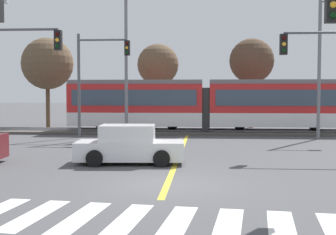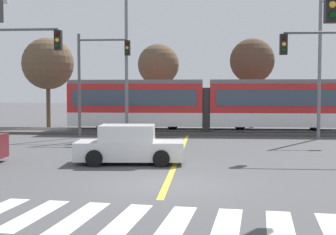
# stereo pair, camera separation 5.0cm
# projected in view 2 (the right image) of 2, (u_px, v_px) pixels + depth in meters

# --- Properties ---
(ground_plane) EXTENTS (200.00, 200.00, 0.00)m
(ground_plane) POSITION_uv_depth(u_px,v_px,m) (167.00, 185.00, 14.20)
(ground_plane) COLOR #474749
(track_bed) EXTENTS (120.00, 4.00, 0.18)m
(track_bed) POSITION_uv_depth(u_px,v_px,m) (189.00, 132.00, 31.80)
(track_bed) COLOR #4C4742
(track_bed) RESTS_ON ground
(rail_near) EXTENTS (120.00, 0.08, 0.10)m
(rail_near) POSITION_uv_depth(u_px,v_px,m) (188.00, 131.00, 31.08)
(rail_near) COLOR #939399
(rail_near) RESTS_ON track_bed
(rail_far) EXTENTS (120.00, 0.08, 0.10)m
(rail_far) POSITION_uv_depth(u_px,v_px,m) (189.00, 129.00, 32.51)
(rail_far) COLOR #939399
(rail_far) RESTS_ON track_bed
(light_rail_tram) EXTENTS (18.50, 2.64, 3.43)m
(light_rail_tram) POSITION_uv_depth(u_px,v_px,m) (206.00, 103.00, 31.59)
(light_rail_tram) COLOR silver
(light_rail_tram) RESTS_ON track_bed
(crosswalk_stripe_1) EXTENTS (0.87, 2.85, 0.01)m
(crosswalk_stripe_1) POSITION_uv_depth(u_px,v_px,m) (34.00, 215.00, 10.69)
(crosswalk_stripe_1) COLOR silver
(crosswalk_stripe_1) RESTS_ON ground
(crosswalk_stripe_2) EXTENTS (0.87, 2.85, 0.01)m
(crosswalk_stripe_2) POSITION_uv_depth(u_px,v_px,m) (79.00, 217.00, 10.48)
(crosswalk_stripe_2) COLOR silver
(crosswalk_stripe_2) RESTS_ON ground
(crosswalk_stripe_3) EXTENTS (0.87, 2.85, 0.01)m
(crosswalk_stripe_3) POSITION_uv_depth(u_px,v_px,m) (126.00, 220.00, 10.27)
(crosswalk_stripe_3) COLOR silver
(crosswalk_stripe_3) RESTS_ON ground
(crosswalk_stripe_4) EXTENTS (0.87, 2.85, 0.01)m
(crosswalk_stripe_4) POSITION_uv_depth(u_px,v_px,m) (176.00, 223.00, 10.06)
(crosswalk_stripe_4) COLOR silver
(crosswalk_stripe_4) RESTS_ON ground
(crosswalk_stripe_5) EXTENTS (0.87, 2.85, 0.01)m
(crosswalk_stripe_5) POSITION_uv_depth(u_px,v_px,m) (227.00, 225.00, 9.85)
(crosswalk_stripe_5) COLOR silver
(crosswalk_stripe_5) RESTS_ON ground
(crosswalk_stripe_6) EXTENTS (0.87, 2.85, 0.01)m
(crosswalk_stripe_6) POSITION_uv_depth(u_px,v_px,m) (280.00, 228.00, 9.64)
(crosswalk_stripe_6) COLOR silver
(crosswalk_stripe_6) RESTS_ON ground
(crosswalk_stripe_7) EXTENTS (0.87, 2.85, 0.01)m
(crosswalk_stripe_7) POSITION_uv_depth(u_px,v_px,m) (336.00, 231.00, 9.42)
(crosswalk_stripe_7) COLOR silver
(crosswalk_stripe_7) RESTS_ON ground
(lane_centre_line) EXTENTS (0.20, 17.75, 0.01)m
(lane_centre_line) POSITION_uv_depth(u_px,v_px,m) (179.00, 154.00, 20.99)
(lane_centre_line) COLOR gold
(lane_centre_line) RESTS_ON ground
(sedan_crossing) EXTENTS (4.30, 2.11, 1.52)m
(sedan_crossing) POSITION_uv_depth(u_px,v_px,m) (129.00, 146.00, 18.34)
(sedan_crossing) COLOR silver
(sedan_crossing) RESTS_ON ground
(traffic_light_far_left) EXTENTS (3.25, 0.38, 6.34)m
(traffic_light_far_left) POSITION_uv_depth(u_px,v_px,m) (96.00, 70.00, 28.46)
(traffic_light_far_left) COLOR #515459
(traffic_light_far_left) RESTS_ON ground
(traffic_light_mid_left) EXTENTS (4.25, 0.38, 6.09)m
(traffic_light_mid_left) POSITION_uv_depth(u_px,v_px,m) (4.00, 65.00, 21.44)
(traffic_light_mid_left) COLOR #515459
(traffic_light_mid_left) RESTS_ON ground
(street_lamp_centre) EXTENTS (2.33, 0.28, 8.95)m
(street_lamp_centre) POSITION_uv_depth(u_px,v_px,m) (130.00, 56.00, 29.20)
(street_lamp_centre) COLOR slate
(street_lamp_centre) RESTS_ON ground
(street_lamp_east) EXTENTS (2.46, 0.28, 8.31)m
(street_lamp_east) POSITION_uv_depth(u_px,v_px,m) (324.00, 59.00, 27.52)
(street_lamp_east) COLOR slate
(street_lamp_east) RESTS_ON ground
(bare_tree_far_west) EXTENTS (4.05, 4.05, 7.04)m
(bare_tree_far_west) POSITION_uv_depth(u_px,v_px,m) (48.00, 64.00, 36.60)
(bare_tree_far_west) COLOR brown
(bare_tree_far_west) RESTS_ON ground
(bare_tree_west) EXTENTS (3.33, 3.33, 6.66)m
(bare_tree_west) POSITION_uv_depth(u_px,v_px,m) (158.00, 65.00, 37.59)
(bare_tree_west) COLOR brown
(bare_tree_west) RESTS_ON ground
(bare_tree_east) EXTENTS (3.46, 3.46, 6.95)m
(bare_tree_east) POSITION_uv_depth(u_px,v_px,m) (252.00, 61.00, 36.28)
(bare_tree_east) COLOR brown
(bare_tree_east) RESTS_ON ground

